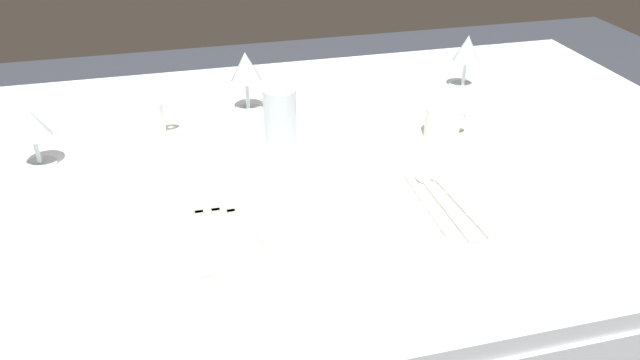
# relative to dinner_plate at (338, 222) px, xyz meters

# --- Properties ---
(dining_table) EXTENTS (1.80, 1.11, 0.74)m
(dining_table) POSITION_rel_dinner_plate_xyz_m (0.01, 0.25, -0.09)
(dining_table) COLOR white
(dining_table) RESTS_ON ground
(dinner_plate) EXTENTS (0.27, 0.27, 0.02)m
(dinner_plate) POSITION_rel_dinner_plate_xyz_m (0.00, 0.00, 0.00)
(dinner_plate) COLOR white
(dinner_plate) RESTS_ON dining_table
(fork_outer) EXTENTS (0.03, 0.22, 0.00)m
(fork_outer) POSITION_rel_dinner_plate_xyz_m (-0.16, 0.02, -0.01)
(fork_outer) COLOR beige
(fork_outer) RESTS_ON dining_table
(fork_inner) EXTENTS (0.02, 0.21, 0.00)m
(fork_inner) POSITION_rel_dinner_plate_xyz_m (-0.19, 0.03, -0.01)
(fork_inner) COLOR beige
(fork_inner) RESTS_ON dining_table
(fork_salad) EXTENTS (0.02, 0.21, 0.00)m
(fork_salad) POSITION_rel_dinner_plate_xyz_m (-0.22, 0.03, -0.01)
(fork_salad) COLOR beige
(fork_salad) RESTS_ON dining_table
(dinner_knife) EXTENTS (0.02, 0.21, 0.00)m
(dinner_knife) POSITION_rel_dinner_plate_xyz_m (0.17, 0.02, -0.01)
(dinner_knife) COLOR beige
(dinner_knife) RESTS_ON dining_table
(spoon_soup) EXTENTS (0.03, 0.23, 0.01)m
(spoon_soup) POSITION_rel_dinner_plate_xyz_m (0.20, 0.04, -0.01)
(spoon_soup) COLOR beige
(spoon_soup) RESTS_ON dining_table
(spoon_dessert) EXTENTS (0.03, 0.23, 0.01)m
(spoon_dessert) POSITION_rel_dinner_plate_xyz_m (0.22, 0.04, -0.01)
(spoon_dessert) COLOR beige
(spoon_dessert) RESTS_ON dining_table
(saucer_left) EXTENTS (0.14, 0.14, 0.01)m
(saucer_left) POSITION_rel_dinner_plate_xyz_m (-0.30, 0.42, -0.00)
(saucer_left) COLOR white
(saucer_left) RESTS_ON dining_table
(coffee_cup_left) EXTENTS (0.10, 0.08, 0.07)m
(coffee_cup_left) POSITION_rel_dinner_plate_xyz_m (-0.30, 0.42, 0.04)
(coffee_cup_left) COLOR white
(coffee_cup_left) RESTS_ON saucer_left
(saucer_right) EXTENTS (0.13, 0.13, 0.01)m
(saucer_right) POSITION_rel_dinner_plate_xyz_m (0.30, 0.25, -0.00)
(saucer_right) COLOR white
(saucer_right) RESTS_ON dining_table
(coffee_cup_right) EXTENTS (0.09, 0.07, 0.06)m
(coffee_cup_right) POSITION_rel_dinner_plate_xyz_m (0.30, 0.25, 0.03)
(coffee_cup_right) COLOR white
(coffee_cup_right) RESTS_ON saucer_right
(wine_glass_centre) EXTENTS (0.07, 0.07, 0.13)m
(wine_glass_centre) POSITION_rel_dinner_plate_xyz_m (0.47, 0.51, 0.08)
(wine_glass_centre) COLOR silver
(wine_glass_centre) RESTS_ON dining_table
(wine_glass_left) EXTENTS (0.07, 0.07, 0.13)m
(wine_glass_left) POSITION_rel_dinner_plate_xyz_m (-0.51, 0.34, 0.08)
(wine_glass_left) COLOR silver
(wine_glass_left) RESTS_ON dining_table
(wine_glass_right) EXTENTS (0.07, 0.07, 0.14)m
(wine_glass_right) POSITION_rel_dinner_plate_xyz_m (-0.08, 0.50, 0.09)
(wine_glass_right) COLOR silver
(wine_glass_right) RESTS_ON dining_table
(drink_tumbler) EXTENTS (0.07, 0.07, 0.12)m
(drink_tumbler) POSITION_rel_dinner_plate_xyz_m (-0.03, 0.32, 0.04)
(drink_tumbler) COLOR silver
(drink_tumbler) RESTS_ON dining_table
(napkin_folded) EXTENTS (0.08, 0.08, 0.15)m
(napkin_folded) POSITION_rel_dinner_plate_xyz_m (0.13, 0.40, 0.06)
(napkin_folded) COLOR white
(napkin_folded) RESTS_ON dining_table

